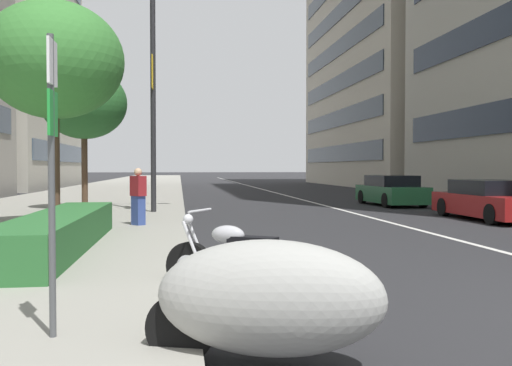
{
  "coord_description": "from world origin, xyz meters",
  "views": [
    {
      "loc": [
        -4.67,
        6.33,
        1.67
      ],
      "look_at": [
        14.62,
        3.7,
        1.14
      ],
      "focal_mm": 39.63,
      "sensor_mm": 36.0,
      "label": 1
    }
  ],
  "objects_px": {
    "car_lead_in_lane": "(489,201)",
    "street_lamp_with_banners": "(164,50)",
    "street_tree_near_plaza_corner": "(84,103)",
    "car_far_down_avenue": "(391,191)",
    "motorcycle_mid_row": "(267,299)",
    "pedestrian_on_plaza": "(138,197)",
    "motorcycle_under_tarp": "(239,263)",
    "street_tree_far_plaza": "(54,61)",
    "parking_sign_by_curb": "(52,148)"
  },
  "relations": [
    {
      "from": "car_lead_in_lane",
      "to": "street_lamp_with_banners",
      "type": "relative_size",
      "value": 0.5
    },
    {
      "from": "street_tree_near_plaza_corner",
      "to": "street_lamp_with_banners",
      "type": "bearing_deg",
      "value": -120.5
    },
    {
      "from": "car_lead_in_lane",
      "to": "street_lamp_with_banners",
      "type": "distance_m",
      "value": 11.84
    },
    {
      "from": "car_far_down_avenue",
      "to": "motorcycle_mid_row",
      "type": "bearing_deg",
      "value": 154.48
    },
    {
      "from": "car_lead_in_lane",
      "to": "car_far_down_avenue",
      "type": "xyz_separation_m",
      "value": [
        7.03,
        0.54,
        0.03
      ]
    },
    {
      "from": "motorcycle_mid_row",
      "to": "car_far_down_avenue",
      "type": "height_order",
      "value": "car_far_down_avenue"
    },
    {
      "from": "street_tree_near_plaza_corner",
      "to": "pedestrian_on_plaza",
      "type": "height_order",
      "value": "street_tree_near_plaza_corner"
    },
    {
      "from": "motorcycle_under_tarp",
      "to": "pedestrian_on_plaza",
      "type": "height_order",
      "value": "pedestrian_on_plaza"
    },
    {
      "from": "street_lamp_with_banners",
      "to": "car_far_down_avenue",
      "type": "bearing_deg",
      "value": -66.79
    },
    {
      "from": "car_lead_in_lane",
      "to": "street_tree_far_plaza",
      "type": "bearing_deg",
      "value": 98.86
    },
    {
      "from": "car_far_down_avenue",
      "to": "street_tree_far_plaza",
      "type": "bearing_deg",
      "value": 124.21
    },
    {
      "from": "car_lead_in_lane",
      "to": "street_lamp_with_banners",
      "type": "height_order",
      "value": "street_lamp_with_banners"
    },
    {
      "from": "motorcycle_mid_row",
      "to": "street_tree_near_plaza_corner",
      "type": "xyz_separation_m",
      "value": [
        16.77,
        4.16,
        3.44
      ]
    },
    {
      "from": "car_far_down_avenue",
      "to": "street_lamp_with_banners",
      "type": "height_order",
      "value": "street_lamp_with_banners"
    },
    {
      "from": "motorcycle_mid_row",
      "to": "car_far_down_avenue",
      "type": "relative_size",
      "value": 0.47
    },
    {
      "from": "motorcycle_mid_row",
      "to": "street_tree_near_plaza_corner",
      "type": "bearing_deg",
      "value": -59.14
    },
    {
      "from": "car_lead_in_lane",
      "to": "street_tree_near_plaza_corner",
      "type": "height_order",
      "value": "street_tree_near_plaza_corner"
    },
    {
      "from": "motorcycle_under_tarp",
      "to": "street_tree_near_plaza_corner",
      "type": "relative_size",
      "value": 0.37
    },
    {
      "from": "car_far_down_avenue",
      "to": "street_lamp_with_banners",
      "type": "distance_m",
      "value": 11.77
    },
    {
      "from": "parking_sign_by_curb",
      "to": "street_tree_near_plaza_corner",
      "type": "relative_size",
      "value": 0.52
    },
    {
      "from": "street_lamp_with_banners",
      "to": "motorcycle_under_tarp",
      "type": "bearing_deg",
      "value": -174.14
    },
    {
      "from": "pedestrian_on_plaza",
      "to": "motorcycle_under_tarp",
      "type": "bearing_deg",
      "value": -115.57
    },
    {
      "from": "car_far_down_avenue",
      "to": "parking_sign_by_curb",
      "type": "distance_m",
      "value": 21.35
    },
    {
      "from": "motorcycle_mid_row",
      "to": "pedestrian_on_plaza",
      "type": "height_order",
      "value": "pedestrian_on_plaza"
    },
    {
      "from": "motorcycle_under_tarp",
      "to": "pedestrian_on_plaza",
      "type": "relative_size",
      "value": 1.27
    },
    {
      "from": "car_far_down_avenue",
      "to": "parking_sign_by_curb",
      "type": "height_order",
      "value": "parking_sign_by_curb"
    },
    {
      "from": "car_lead_in_lane",
      "to": "parking_sign_by_curb",
      "type": "xyz_separation_m",
      "value": [
        -11.58,
        10.93,
        1.23
      ]
    },
    {
      "from": "car_lead_in_lane",
      "to": "street_tree_near_plaza_corner",
      "type": "distance_m",
      "value": 14.42
    },
    {
      "from": "parking_sign_by_curb",
      "to": "street_tree_far_plaza",
      "type": "xyz_separation_m",
      "value": [
        9.69,
        2.0,
        2.53
      ]
    },
    {
      "from": "car_far_down_avenue",
      "to": "street_tree_far_plaza",
      "type": "xyz_separation_m",
      "value": [
        -8.93,
        12.39,
        3.73
      ]
    },
    {
      "from": "street_tree_far_plaza",
      "to": "car_lead_in_lane",
      "type": "bearing_deg",
      "value": -81.66
    },
    {
      "from": "motorcycle_mid_row",
      "to": "car_far_down_avenue",
      "type": "xyz_separation_m",
      "value": [
        19.24,
        -8.55,
        0.06
      ]
    },
    {
      "from": "pedestrian_on_plaza",
      "to": "car_lead_in_lane",
      "type": "bearing_deg",
      "value": -30.07
    },
    {
      "from": "car_far_down_avenue",
      "to": "street_tree_near_plaza_corner",
      "type": "relative_size",
      "value": 0.84
    },
    {
      "from": "street_tree_near_plaza_corner",
      "to": "pedestrian_on_plaza",
      "type": "xyz_separation_m",
      "value": [
        -6.19,
        -2.37,
        -3.12
      ]
    },
    {
      "from": "motorcycle_under_tarp",
      "to": "street_tree_far_plaza",
      "type": "distance_m",
      "value": 9.46
    },
    {
      "from": "parking_sign_by_curb",
      "to": "pedestrian_on_plaza",
      "type": "height_order",
      "value": "parking_sign_by_curb"
    },
    {
      "from": "car_lead_in_lane",
      "to": "parking_sign_by_curb",
      "type": "relative_size",
      "value": 1.73
    },
    {
      "from": "street_lamp_with_banners",
      "to": "pedestrian_on_plaza",
      "type": "height_order",
      "value": "street_lamp_with_banners"
    },
    {
      "from": "street_lamp_with_banners",
      "to": "car_lead_in_lane",
      "type": "bearing_deg",
      "value": -105.39
    },
    {
      "from": "street_tree_far_plaza",
      "to": "street_lamp_with_banners",
      "type": "bearing_deg",
      "value": -28.82
    },
    {
      "from": "motorcycle_mid_row",
      "to": "motorcycle_under_tarp",
      "type": "relative_size",
      "value": 1.08
    },
    {
      "from": "motorcycle_under_tarp",
      "to": "street_tree_near_plaza_corner",
      "type": "bearing_deg",
      "value": -43.07
    },
    {
      "from": "motorcycle_mid_row",
      "to": "street_tree_near_plaza_corner",
      "type": "height_order",
      "value": "street_tree_near_plaza_corner"
    },
    {
      "from": "parking_sign_by_curb",
      "to": "pedestrian_on_plaza",
      "type": "xyz_separation_m",
      "value": [
        9.95,
        -0.04,
        -0.94
      ]
    },
    {
      "from": "motorcycle_mid_row",
      "to": "street_lamp_with_banners",
      "type": "xyz_separation_m",
      "value": [
        15.05,
        1.24,
        5.09
      ]
    },
    {
      "from": "car_far_down_avenue",
      "to": "parking_sign_by_curb",
      "type": "relative_size",
      "value": 1.63
    },
    {
      "from": "street_tree_far_plaza",
      "to": "motorcycle_mid_row",
      "type": "bearing_deg",
      "value": -159.57
    },
    {
      "from": "street_tree_near_plaza_corner",
      "to": "parking_sign_by_curb",
      "type": "bearing_deg",
      "value": -171.81
    },
    {
      "from": "motorcycle_mid_row",
      "to": "street_tree_far_plaza",
      "type": "relative_size",
      "value": 0.36
    }
  ]
}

